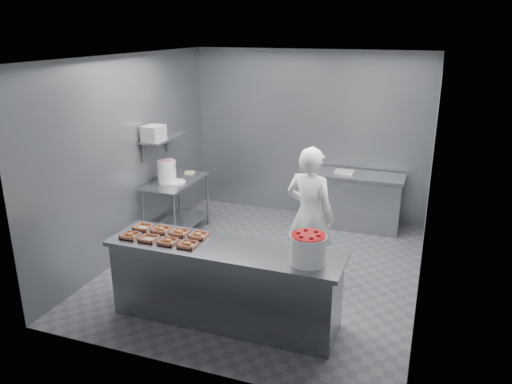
% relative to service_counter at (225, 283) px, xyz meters
% --- Properties ---
extents(floor, '(4.50, 4.50, 0.00)m').
position_rel_service_counter_xyz_m(floor, '(0.00, 1.35, -0.45)').
color(floor, '#4C4C51').
rests_on(floor, ground).
extents(ceiling, '(4.50, 4.50, 0.00)m').
position_rel_service_counter_xyz_m(ceiling, '(0.00, 1.35, 2.35)').
color(ceiling, white).
rests_on(ceiling, wall_back).
extents(wall_back, '(4.00, 0.04, 2.80)m').
position_rel_service_counter_xyz_m(wall_back, '(0.00, 3.60, 0.95)').
color(wall_back, slate).
rests_on(wall_back, ground).
extents(wall_left, '(0.04, 4.50, 2.80)m').
position_rel_service_counter_xyz_m(wall_left, '(-2.00, 1.35, 0.95)').
color(wall_left, slate).
rests_on(wall_left, ground).
extents(wall_right, '(0.04, 4.50, 2.80)m').
position_rel_service_counter_xyz_m(wall_right, '(2.00, 1.35, 0.95)').
color(wall_right, slate).
rests_on(wall_right, ground).
extents(service_counter, '(2.60, 0.70, 0.90)m').
position_rel_service_counter_xyz_m(service_counter, '(0.00, 0.00, 0.00)').
color(service_counter, slate).
rests_on(service_counter, ground).
extents(prep_table, '(0.60, 1.20, 0.90)m').
position_rel_service_counter_xyz_m(prep_table, '(-1.65, 1.95, 0.14)').
color(prep_table, slate).
rests_on(prep_table, ground).
extents(back_counter, '(1.50, 0.60, 0.90)m').
position_rel_service_counter_xyz_m(back_counter, '(0.90, 3.25, -0.00)').
color(back_counter, slate).
rests_on(back_counter, ground).
extents(wall_shelf, '(0.35, 0.90, 0.03)m').
position_rel_service_counter_xyz_m(wall_shelf, '(-1.82, 1.95, 1.10)').
color(wall_shelf, slate).
rests_on(wall_shelf, wall_left).
extents(tray_0, '(0.19, 0.18, 0.06)m').
position_rel_service_counter_xyz_m(tray_0, '(-1.09, -0.13, 0.47)').
color(tray_0, tan).
rests_on(tray_0, service_counter).
extents(tray_1, '(0.19, 0.18, 0.04)m').
position_rel_service_counter_xyz_m(tray_1, '(-0.85, -0.13, 0.47)').
color(tray_1, tan).
rests_on(tray_1, service_counter).
extents(tray_2, '(0.19, 0.18, 0.06)m').
position_rel_service_counter_xyz_m(tray_2, '(-0.61, -0.13, 0.47)').
color(tray_2, tan).
rests_on(tray_2, service_counter).
extents(tray_3, '(0.19, 0.18, 0.06)m').
position_rel_service_counter_xyz_m(tray_3, '(-0.37, -0.13, 0.47)').
color(tray_3, tan).
rests_on(tray_3, service_counter).
extents(tray_4, '(0.19, 0.18, 0.04)m').
position_rel_service_counter_xyz_m(tray_4, '(-1.09, 0.13, 0.47)').
color(tray_4, tan).
rests_on(tray_4, service_counter).
extents(tray_5, '(0.19, 0.18, 0.06)m').
position_rel_service_counter_xyz_m(tray_5, '(-0.85, 0.13, 0.47)').
color(tray_5, tan).
rests_on(tray_5, service_counter).
extents(tray_6, '(0.19, 0.18, 0.06)m').
position_rel_service_counter_xyz_m(tray_6, '(-0.61, 0.13, 0.47)').
color(tray_6, tan).
rests_on(tray_6, service_counter).
extents(tray_7, '(0.19, 0.18, 0.06)m').
position_rel_service_counter_xyz_m(tray_7, '(-0.37, 0.13, 0.47)').
color(tray_7, tan).
rests_on(tray_7, service_counter).
extents(worker, '(0.73, 0.56, 1.77)m').
position_rel_service_counter_xyz_m(worker, '(0.63, 1.24, 0.43)').
color(worker, white).
rests_on(worker, ground).
extents(strawberry_tub, '(0.37, 0.37, 0.30)m').
position_rel_service_counter_xyz_m(strawberry_tub, '(0.94, -0.07, 0.61)').
color(strawberry_tub, white).
rests_on(strawberry_tub, service_counter).
extents(glaze_bucket, '(0.29, 0.27, 0.42)m').
position_rel_service_counter_xyz_m(glaze_bucket, '(-1.71, 1.81, 0.63)').
color(glaze_bucket, white).
rests_on(glaze_bucket, prep_table).
extents(bucket_lid, '(0.31, 0.31, 0.02)m').
position_rel_service_counter_xyz_m(bucket_lid, '(-1.61, 1.84, 0.46)').
color(bucket_lid, white).
rests_on(bucket_lid, prep_table).
extents(rag, '(0.19, 0.17, 0.02)m').
position_rel_service_counter_xyz_m(rag, '(-1.64, 2.39, 0.46)').
color(rag, '#CCB28C').
rests_on(rag, prep_table).
extents(appliance, '(0.28, 0.32, 0.22)m').
position_rel_service_counter_xyz_m(appliance, '(-1.82, 1.68, 1.22)').
color(appliance, gray).
rests_on(appliance, wall_shelf).
extents(paper_stack, '(0.30, 0.22, 0.04)m').
position_rel_service_counter_xyz_m(paper_stack, '(0.70, 3.25, 0.46)').
color(paper_stack, silver).
rests_on(paper_stack, back_counter).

